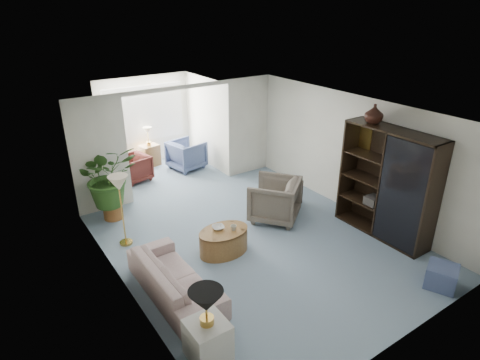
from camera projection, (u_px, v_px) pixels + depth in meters
floor at (258, 244)px, 7.74m from camera, size 6.00×6.00×0.00m
sunroom_floor at (165, 174)px, 10.84m from camera, size 2.60×2.60×0.00m
back_pier_left at (100, 156)px, 8.52m from camera, size 1.20×0.12×2.50m
back_pier_right at (248, 126)px, 10.48m from camera, size 1.20×0.12×2.50m
back_header at (179, 88)px, 9.02m from camera, size 2.60×0.12×0.10m
window_pane at (145, 113)px, 11.09m from camera, size 2.20×0.02×1.50m
window_blinds at (145, 114)px, 11.06m from camera, size 2.20×0.02×1.50m
framed_picture at (360, 137)px, 8.25m from camera, size 0.04×0.50×0.40m
sofa at (175, 278)px, 6.31m from camera, size 0.80×2.01×0.59m
end_table at (208, 340)px, 5.20m from camera, size 0.50×0.50×0.54m
table_lamp at (206, 301)px, 4.95m from camera, size 0.44×0.44×0.30m
floor_lamp at (118, 183)px, 7.25m from camera, size 0.36×0.36×0.28m
coffee_table at (224, 241)px, 7.41m from camera, size 1.16×1.16×0.45m
coffee_bowl at (218, 227)px, 7.36m from camera, size 0.27×0.27×0.05m
coffee_cup at (234, 228)px, 7.30m from camera, size 0.13×0.13×0.10m
wingback_chair at (275, 200)px, 8.46m from camera, size 1.34×1.34×0.88m
side_table_dark at (290, 193)px, 9.12m from camera, size 0.55×0.49×0.56m
entertainment_cabinet at (387, 184)px, 7.69m from camera, size 0.51×1.91×2.12m
cabinet_urn at (374, 114)px, 7.56m from camera, size 0.34×0.34×0.36m
ottoman at (442, 276)px, 6.54m from camera, size 0.60×0.60×0.36m
plant_pot at (113, 211)px, 8.60m from camera, size 0.40×0.40×0.32m
house_plant at (108, 176)px, 8.27m from camera, size 1.16×1.01×1.29m
sunroom_chair_blue at (187, 155)px, 11.06m from camera, size 1.00×0.98×0.78m
sunroom_chair_maroon at (134, 168)px, 10.30m from camera, size 0.86×0.85×0.67m
sunroom_table at (150, 155)px, 11.27m from camera, size 0.55×0.46×0.59m
shelf_clutter at (389, 200)px, 7.66m from camera, size 0.30×0.95×0.61m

